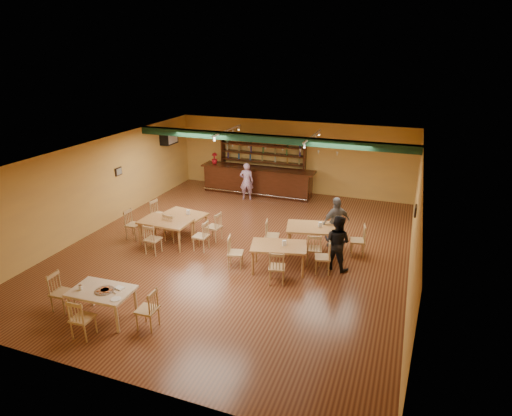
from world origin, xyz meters
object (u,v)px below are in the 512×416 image
at_px(dining_table_a, 185,223).
at_px(dining_table_c, 166,232).
at_px(patron_right_a, 337,242).
at_px(near_table, 103,304).
at_px(bar_counter, 257,181).
at_px(dining_table_b, 314,239).
at_px(patron_bar, 247,181).
at_px(dining_table_d, 279,258).

height_order(dining_table_a, dining_table_c, dining_table_c).
bearing_deg(patron_right_a, dining_table_c, 17.14).
bearing_deg(near_table, bar_counter, 86.34).
distance_m(dining_table_b, patron_bar, 5.29).
xyz_separation_m(dining_table_b, patron_right_a, (0.80, -0.80, 0.38)).
xyz_separation_m(dining_table_d, patron_right_a, (1.47, 0.64, 0.41)).
bearing_deg(patron_right_a, dining_table_a, 6.89).
relative_size(dining_table_a, patron_right_a, 0.88).
height_order(bar_counter, dining_table_b, bar_counter).
bearing_deg(dining_table_b, patron_bar, 121.85).
relative_size(dining_table_d, near_table, 1.10).
height_order(dining_table_a, patron_right_a, patron_right_a).
bearing_deg(near_table, dining_table_d, 47.04).
height_order(dining_table_a, patron_bar, patron_bar).
relative_size(dining_table_c, patron_right_a, 0.99).
bearing_deg(dining_table_c, dining_table_d, -5.14).
relative_size(near_table, patron_right_a, 0.87).
relative_size(bar_counter, near_table, 3.53).
bearing_deg(patron_bar, near_table, 76.04).
bearing_deg(patron_bar, bar_counter, -115.20).
xyz_separation_m(dining_table_a, patron_bar, (0.66, 3.89, 0.41)).
distance_m(bar_counter, dining_table_c, 5.73).
bearing_deg(dining_table_d, dining_table_c, 160.04).
distance_m(patron_bar, patron_right_a, 6.41).
height_order(dining_table_b, dining_table_d, dining_table_b).
xyz_separation_m(near_table, patron_right_a, (4.51, 4.19, 0.42)).
xyz_separation_m(dining_table_b, dining_table_c, (-4.49, -1.03, -0.02)).
bearing_deg(patron_right_a, dining_table_b, -30.30).
relative_size(dining_table_c, patron_bar, 1.02).
bearing_deg(dining_table_d, dining_table_a, 146.09).
xyz_separation_m(near_table, patron_bar, (0.04, 8.78, 0.40)).
xyz_separation_m(dining_table_a, dining_table_b, (4.33, 0.10, 0.06)).
relative_size(dining_table_d, patron_bar, 0.98).
relative_size(bar_counter, dining_table_d, 3.22).
distance_m(dining_table_c, dining_table_d, 3.84).
height_order(dining_table_b, patron_right_a, patron_right_a).
xyz_separation_m(bar_counter, dining_table_b, (3.50, -4.62, -0.15)).
relative_size(dining_table_a, patron_bar, 0.91).
bearing_deg(dining_table_a, patron_bar, 88.93).
height_order(dining_table_a, dining_table_d, dining_table_d).
bearing_deg(dining_table_c, patron_bar, 81.44).
bearing_deg(patron_bar, dining_table_b, 120.34).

